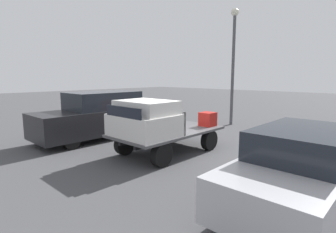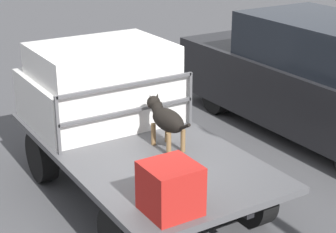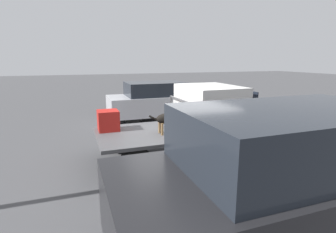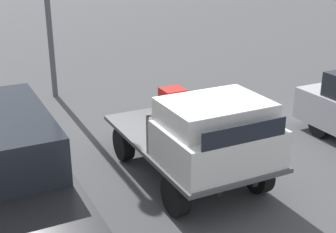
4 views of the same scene
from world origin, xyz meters
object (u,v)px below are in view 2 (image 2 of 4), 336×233
Objects in this scene: flatbed_truck at (139,159)px; cargo_crate at (170,188)px; dog at (166,119)px; parked_pickup_far at (320,79)px.

cargo_crate is (-1.60, 0.51, 0.46)m from flatbed_truck.
cargo_crate reaches higher than flatbed_truck.
flatbed_truck is 4.12× the size of dog.
flatbed_truck is 0.67m from dog.
dog is 1.86× the size of cargo_crate.
cargo_crate is 0.10× the size of parked_pickup_far.
flatbed_truck is 1.74m from cargo_crate.
parked_pickup_far is at bearing -97.03° from dog.
dog is at bearing -29.70° from cargo_crate.
parked_pickup_far reaches higher than flatbed_truck.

